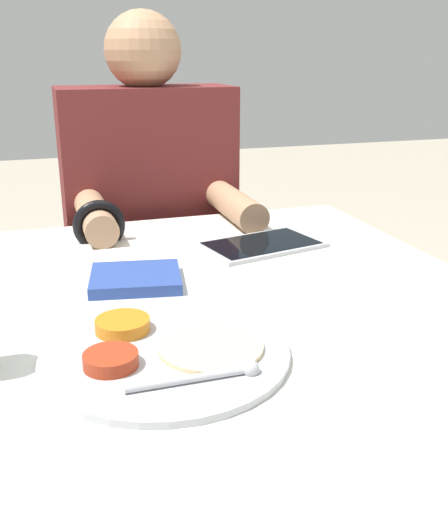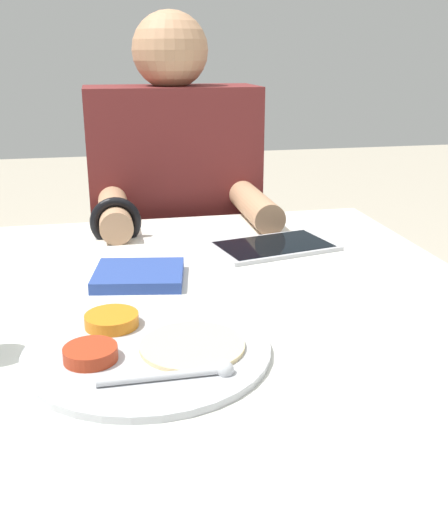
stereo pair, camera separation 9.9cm
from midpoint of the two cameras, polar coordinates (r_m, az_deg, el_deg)
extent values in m
cube|color=silver|center=(1.13, -4.64, -22.11)|extent=(1.00, 1.10, 0.72)
cylinder|color=#B7BABF|center=(0.80, -9.17, -9.20)|extent=(0.33, 0.33, 0.01)
cylinder|color=orange|center=(0.86, -12.93, -6.49)|extent=(0.08, 0.08, 0.02)
cylinder|color=#A83319|center=(0.77, -14.42, -9.64)|extent=(0.07, 0.07, 0.02)
cylinder|color=beige|center=(0.80, -4.88, -8.71)|extent=(0.14, 0.14, 0.01)
cylinder|color=#B7BABF|center=(0.72, -7.39, -11.65)|extent=(0.15, 0.01, 0.01)
sphere|color=#B7BABF|center=(0.74, -1.47, -10.82)|extent=(0.02, 0.02, 0.02)
cube|color=silver|center=(1.05, -11.08, -2.47)|extent=(0.17, 0.15, 0.01)
cube|color=#28428E|center=(1.05, -11.10, -2.17)|extent=(0.17, 0.16, 0.02)
cube|color=#B7B7BC|center=(1.23, 1.29, 1.02)|extent=(0.27, 0.19, 0.01)
cube|color=black|center=(1.23, 1.29, 1.22)|extent=(0.24, 0.17, 0.00)
cube|color=black|center=(1.80, -8.10, -10.70)|extent=(0.39, 0.22, 0.44)
cube|color=maroon|center=(1.61, -8.93, 5.31)|extent=(0.44, 0.20, 0.58)
sphere|color=tan|center=(1.57, -9.66, 18.78)|extent=(0.19, 0.19, 0.19)
cylinder|color=tan|center=(1.38, -14.25, 3.71)|extent=(0.07, 0.28, 0.07)
cylinder|color=tan|center=(1.43, -1.00, 4.88)|extent=(0.07, 0.28, 0.07)
torus|color=black|center=(1.29, -13.97, 2.81)|extent=(0.11, 0.02, 0.11)
camera|label=1|loc=(0.05, -92.86, -0.97)|focal=42.00mm
camera|label=2|loc=(0.05, 87.14, 0.97)|focal=42.00mm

